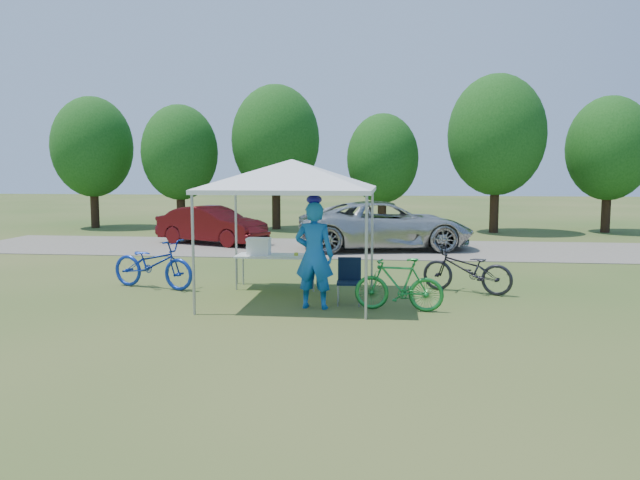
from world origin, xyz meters
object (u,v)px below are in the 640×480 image
Objects in this scene: folding_chair at (349,277)px; bike_dark at (467,269)px; cooler at (259,246)px; minivan at (385,225)px; bike_green at (399,284)px; sedan at (212,225)px; folding_table at (277,257)px; bike_blue at (153,264)px; cyclist at (314,255)px.

folding_chair is 2.67m from bike_dark.
cooler is 7.25m from minivan.
sedan is (-6.21, 9.37, 0.18)m from bike_green.
folding_table is 3.98m from bike_dark.
minivan is at bearing -142.74° from bike_dark.
bike_dark is (4.37, -0.07, -0.40)m from cooler.
bike_blue is at bearing -64.91° from bike_dark.
minivan is (4.86, 7.08, 0.25)m from bike_blue.
cyclist is 1.04× the size of bike_dark.
cooler is 2.35m from cyclist.
bike_blue reaches higher than folding_table.
sedan is (-5.28, 8.85, 0.15)m from folding_chair.
bike_dark is 10.73m from sedan.
sedan is at bearing 23.93° from bike_blue.
minivan is at bearing 68.77° from cooler.
minivan reaches higher than cooler.
bike_green is 8.65m from minivan.
cooler reaches higher than bike_dark.
cooler reaches higher than bike_blue.
bike_dark is (1.40, 1.81, 0.01)m from bike_green.
bike_dark is at bearing -176.78° from minivan.
cyclist is 3.48m from bike_dark.
cooler is 4.39m from bike_dark.
minivan is (1.19, 8.62, -0.20)m from cyclist.
cyclist is (-0.60, -0.51, 0.47)m from folding_chair.
folding_table is 7.11m from minivan.
cyclist is 8.70m from minivan.
bike_dark is (2.94, 1.79, -0.49)m from cyclist.
cyclist is (1.43, -1.87, 0.08)m from cooler.
bike_green is at bearing -32.23° from folding_chair.
folding_chair is 1.07m from bike_green.
sedan is at bearing 117.97° from folding_chair.
minivan is at bearing -17.88° from bike_blue.
cyclist reaches higher than folding_table.
bike_green is at bearing -90.07° from bike_blue.
folding_chair is 0.46× the size of bike_dark.
folding_table is 3.19m from bike_green.
bike_dark is (3.97, -0.07, -0.18)m from folding_table.
sedan reaches higher than cooler.
cyclist is at bearing -84.30° from bike_green.
bike_dark reaches higher than folding_table.
bike_green is at bearing -36.26° from folding_table.
cooler is at bearing -116.04° from bike_green.
minivan is at bearing -171.36° from bike_green.
bike_blue is 1.07× the size of bike_dark.
sedan is (-5.87, 0.74, -0.12)m from minivan.
folding_table is at bearing 137.45° from folding_chair.
bike_blue is at bearing -151.27° from sedan.
folding_chair is 8.14m from minivan.
bike_dark is at bearing 26.02° from folding_chair.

